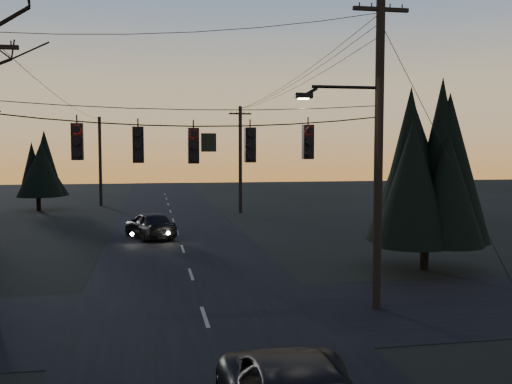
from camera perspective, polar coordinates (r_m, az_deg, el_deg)
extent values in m
cube|color=black|center=(27.45, -7.11, -6.40)|extent=(8.00, 120.00, 0.02)
cube|color=black|center=(17.75, -5.14, -12.36)|extent=(60.00, 7.00, 0.02)
cylinder|color=black|center=(17.01, -6.13, 7.67)|extent=(11.50, 0.04, 0.04)
cylinder|color=black|center=(25.26, 16.49, -5.66)|extent=(0.36, 0.36, 1.60)
cone|color=black|center=(24.91, 16.65, 1.99)|extent=(4.27, 4.27, 5.93)
cylinder|color=black|center=(50.61, -20.91, -0.85)|extent=(0.36, 0.36, 1.60)
cone|color=black|center=(50.45, -21.00, 2.31)|extent=(3.64, 3.64, 4.78)
imported|color=black|center=(33.17, -10.56, -3.25)|extent=(3.27, 4.93, 1.56)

